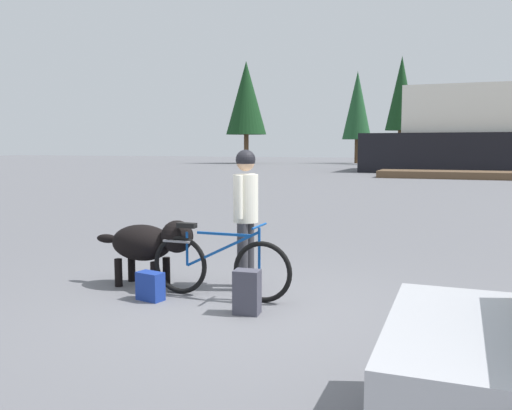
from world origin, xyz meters
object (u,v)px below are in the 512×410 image
Objects in this scene: dog at (149,243)px; backpack at (247,292)px; bicycle at (219,266)px; handbag_pannier at (150,286)px; person_cyclist at (246,205)px.

backpack is (1.62, -0.64, -0.34)m from dog.
dog is (-1.07, 0.17, 0.19)m from bicycle.
backpack is 1.28m from handbag_pannier.
person_cyclist reaches higher than backpack.
dog is (-1.21, -0.36, -0.51)m from person_cyclist.
handbag_pannier is at bearing -133.26° from person_cyclist.
dog reaches higher than backpack.
person_cyclist reaches higher than handbag_pannier.
backpack reaches higher than handbag_pannier.
person_cyclist reaches higher than bicycle.
dog is at bearing 121.95° from handbag_pannier.
backpack is at bearing -67.56° from person_cyclist.
bicycle reaches higher than dog.
bicycle is 1.27× the size of dog.
bicycle is at bearing -104.63° from person_cyclist.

